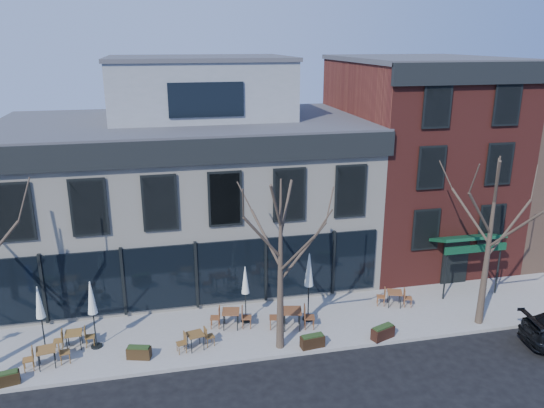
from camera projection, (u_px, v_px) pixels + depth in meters
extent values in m
plane|color=black|center=(198.00, 312.00, 24.57)|extent=(120.00, 120.00, 0.00)
cube|color=gray|center=(276.00, 326.00, 23.21)|extent=(33.50, 4.70, 0.15)
cube|color=silver|center=(187.00, 199.00, 28.04)|extent=(18.00, 10.00, 8.00)
cube|color=#47474C|center=(183.00, 122.00, 26.83)|extent=(18.30, 10.30, 0.30)
cube|color=black|center=(191.00, 152.00, 22.21)|extent=(18.30, 0.25, 1.10)
cube|color=black|center=(196.00, 275.00, 23.95)|extent=(17.20, 0.12, 3.00)
cube|color=black|center=(3.00, 257.00, 25.88)|extent=(0.12, 7.50, 3.00)
cube|color=gray|center=(200.00, 89.00, 27.51)|extent=(9.00, 6.50, 3.00)
cube|color=maroon|center=(415.00, 160.00, 30.26)|extent=(8.00, 10.00, 11.00)
cube|color=#47474C|center=(423.00, 59.00, 28.60)|extent=(8.20, 10.20, 0.25)
cube|color=black|center=(477.00, 73.00, 23.96)|extent=(8.20, 0.25, 1.00)
cube|color=#0E3D22|center=(467.00, 238.00, 25.58)|extent=(3.20, 1.66, 0.67)
cube|color=black|center=(455.00, 263.00, 26.82)|extent=(1.40, 0.10, 2.50)
cone|color=#382B21|center=(280.00, 267.00, 20.46)|extent=(0.34, 0.34, 7.04)
cylinder|color=#382B21|center=(303.00, 251.00, 20.66)|extent=(2.00, 0.46, 2.21)
cylinder|color=#382B21|center=(266.00, 238.00, 20.90)|extent=(0.93, 1.84, 1.91)
cylinder|color=#382B21|center=(263.00, 238.00, 19.64)|extent=(1.61, 0.68, 1.97)
cylinder|color=#382B21|center=(296.00, 255.00, 19.49)|extent=(0.93, 1.83, 2.03)
cone|color=#382B21|center=(489.00, 243.00, 22.24)|extent=(0.34, 0.34, 7.48)
cylinder|color=#382B21|center=(509.00, 228.00, 22.45)|extent=(2.12, 0.48, 2.35)
cylinder|color=#382B21|center=(470.00, 215.00, 22.71)|extent=(0.98, 1.94, 2.03)
cylinder|color=#382B21|center=(480.00, 214.00, 21.37)|extent=(1.71, 0.71, 2.09)
cylinder|color=#382B21|center=(515.00, 230.00, 21.21)|extent=(0.98, 1.94, 2.16)
cube|color=brown|center=(46.00, 350.00, 20.02)|extent=(0.80, 0.80, 0.04)
cylinder|color=black|center=(39.00, 363.00, 19.79)|extent=(0.04, 0.04, 0.71)
cylinder|color=black|center=(55.00, 360.00, 19.99)|extent=(0.04, 0.04, 0.71)
cylinder|color=black|center=(39.00, 356.00, 20.27)|extent=(0.04, 0.04, 0.71)
cylinder|color=black|center=(54.00, 353.00, 20.47)|extent=(0.04, 0.04, 0.71)
cube|color=brown|center=(73.00, 333.00, 21.23)|extent=(0.67, 0.67, 0.04)
cylinder|color=black|center=(67.00, 345.00, 21.03)|extent=(0.04, 0.04, 0.67)
cylinder|color=black|center=(81.00, 343.00, 21.16)|extent=(0.04, 0.04, 0.67)
cylinder|color=black|center=(68.00, 338.00, 21.51)|extent=(0.04, 0.04, 0.67)
cylinder|color=black|center=(82.00, 336.00, 21.64)|extent=(0.04, 0.04, 0.67)
cube|color=brown|center=(195.00, 334.00, 21.17)|extent=(0.76, 0.76, 0.04)
cylinder|color=black|center=(192.00, 346.00, 20.95)|extent=(0.04, 0.04, 0.65)
cylinder|color=black|center=(204.00, 343.00, 21.16)|extent=(0.04, 0.04, 0.65)
cylinder|color=black|center=(188.00, 340.00, 21.38)|extent=(0.04, 0.04, 0.65)
cylinder|color=black|center=(200.00, 337.00, 21.60)|extent=(0.04, 0.04, 0.65)
cube|color=brown|center=(231.00, 311.00, 22.73)|extent=(0.86, 0.86, 0.04)
cylinder|color=black|center=(224.00, 323.00, 22.56)|extent=(0.04, 0.04, 0.75)
cylinder|color=black|center=(237.00, 323.00, 22.57)|extent=(0.04, 0.04, 0.75)
cylinder|color=black|center=(225.00, 316.00, 23.12)|extent=(0.04, 0.04, 0.75)
cylinder|color=black|center=(238.00, 316.00, 23.13)|extent=(0.04, 0.04, 0.75)
cube|color=brown|center=(292.00, 311.00, 22.65)|extent=(0.95, 0.95, 0.05)
cylinder|color=black|center=(285.00, 323.00, 22.47)|extent=(0.05, 0.05, 0.82)
cylinder|color=black|center=(300.00, 323.00, 22.47)|extent=(0.05, 0.05, 0.82)
cylinder|color=black|center=(284.00, 316.00, 23.08)|extent=(0.05, 0.05, 0.82)
cylinder|color=black|center=(299.00, 316.00, 23.08)|extent=(0.05, 0.05, 0.82)
cube|color=brown|center=(395.00, 292.00, 24.60)|extent=(0.84, 0.84, 0.04)
cylinder|color=black|center=(389.00, 301.00, 24.48)|extent=(0.04, 0.04, 0.68)
cylinder|color=black|center=(401.00, 302.00, 24.43)|extent=(0.04, 0.04, 0.68)
cylinder|color=black|center=(388.00, 296.00, 24.99)|extent=(0.04, 0.04, 0.68)
cylinder|color=black|center=(399.00, 297.00, 24.93)|extent=(0.04, 0.04, 0.68)
cylinder|color=black|center=(46.00, 349.00, 21.26)|extent=(0.45, 0.45, 0.06)
cylinder|color=black|center=(42.00, 325.00, 20.93)|extent=(0.05, 0.05, 2.25)
cone|color=white|center=(39.00, 302.00, 20.63)|extent=(0.37, 0.37, 1.33)
cylinder|color=black|center=(97.00, 346.00, 21.49)|extent=(0.47, 0.47, 0.06)
cylinder|color=black|center=(94.00, 321.00, 21.15)|extent=(0.05, 0.05, 2.33)
cone|color=silver|center=(91.00, 297.00, 20.84)|extent=(0.38, 0.38, 1.37)
cylinder|color=black|center=(246.00, 321.00, 23.43)|extent=(0.42, 0.42, 0.06)
cylinder|color=black|center=(246.00, 300.00, 23.12)|extent=(0.05, 0.05, 2.11)
cone|color=silver|center=(245.00, 280.00, 22.84)|extent=(0.34, 0.34, 1.24)
cylinder|color=black|center=(308.00, 319.00, 23.59)|extent=(0.51, 0.51, 0.07)
cylinder|color=black|center=(309.00, 294.00, 23.22)|extent=(0.06, 0.06, 2.53)
cone|color=silver|center=(309.00, 270.00, 22.88)|extent=(0.41, 0.41, 1.49)
cube|color=black|center=(6.00, 379.00, 19.08)|extent=(0.96, 0.54, 0.45)
cube|color=#1E3314|center=(5.00, 373.00, 19.01)|extent=(0.86, 0.45, 0.07)
cube|color=#332211|center=(139.00, 353.00, 20.67)|extent=(0.99, 0.60, 0.46)
cube|color=#1E3314|center=(139.00, 347.00, 20.60)|extent=(0.88, 0.51, 0.07)
cube|color=black|center=(312.00, 342.00, 21.42)|extent=(1.01, 0.50, 0.49)
cube|color=#1E3314|center=(313.00, 336.00, 21.34)|extent=(0.90, 0.41, 0.08)
cube|color=black|center=(383.00, 333.00, 22.04)|extent=(1.09, 0.74, 0.51)
cube|color=#1E3314|center=(383.00, 327.00, 21.96)|extent=(0.97, 0.62, 0.08)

